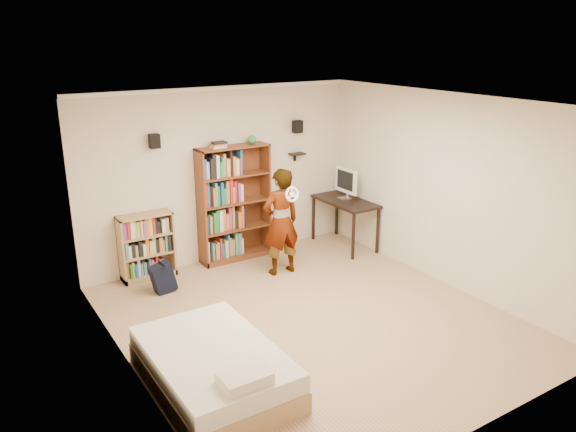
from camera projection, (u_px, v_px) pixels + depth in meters
name	position (u px, v px, depth m)	size (l,w,h in m)	color
ground	(312.00, 319.00, 7.07)	(4.50, 5.00, 0.01)	tan
room_shell	(314.00, 184.00, 6.53)	(4.52, 5.02, 2.71)	beige
crown_molding	(315.00, 105.00, 6.24)	(4.50, 5.00, 0.06)	white
speaker_left	(154.00, 141.00, 7.84)	(0.14, 0.12, 0.20)	black
speaker_right	(298.00, 127.00, 9.07)	(0.14, 0.12, 0.20)	black
wall_shelf	(297.00, 154.00, 9.21)	(0.25, 0.16, 0.03)	black
tall_bookshelf	(234.00, 204.00, 8.73)	(1.15, 0.33, 1.82)	brown
low_bookshelf	(147.00, 246.00, 8.15)	(0.78, 0.29, 0.98)	tan
computer_desk	(345.00, 223.00, 9.41)	(0.59, 1.18, 0.81)	black
imac	(345.00, 184.00, 9.30)	(0.10, 0.51, 0.51)	white
daybed	(213.00, 363.00, 5.66)	(1.18, 1.81, 0.53)	silver
person	(281.00, 222.00, 8.22)	(0.59, 0.38, 1.61)	black
wii_wheel	(292.00, 194.00, 7.83)	(0.22, 0.22, 0.04)	white
navy_bag	(163.00, 278.00, 7.75)	(0.33, 0.21, 0.45)	black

